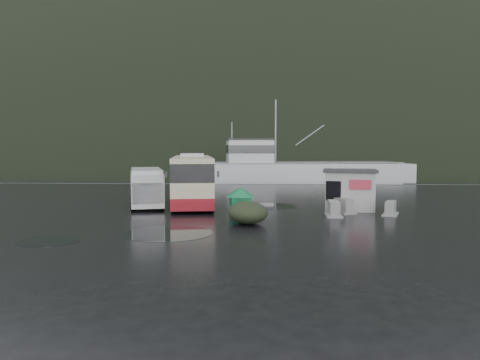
{
  "coord_description": "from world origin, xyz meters",
  "views": [
    {
      "loc": [
        2.66,
        -26.19,
        3.64
      ],
      "look_at": [
        1.46,
        1.58,
        1.7
      ],
      "focal_mm": 35.0,
      "sensor_mm": 36.0,
      "label": 1
    }
  ],
  "objects_px": {
    "waste_bin_right": "(240,210)",
    "jersey_barrier_c": "(342,213)",
    "dome_tent": "(248,223)",
    "waste_bin_left": "(240,216)",
    "coach_bus": "(193,202)",
    "jersey_barrier_a": "(390,215)",
    "white_van": "(147,206)",
    "jersey_barrier_b": "(334,216)",
    "ticket_kiosk": "(349,210)",
    "fishing_trawler": "(301,179)"
  },
  "relations": [
    {
      "from": "dome_tent",
      "to": "jersey_barrier_a",
      "type": "bearing_deg",
      "value": 22.19
    },
    {
      "from": "ticket_kiosk",
      "to": "jersey_barrier_b",
      "type": "distance_m",
      "value": 2.87
    },
    {
      "from": "waste_bin_right",
      "to": "jersey_barrier_c",
      "type": "xyz_separation_m",
      "value": [
        5.72,
        -1.03,
        0.0
      ]
    },
    {
      "from": "coach_bus",
      "to": "waste_bin_left",
      "type": "relative_size",
      "value": 7.65
    },
    {
      "from": "jersey_barrier_a",
      "to": "waste_bin_right",
      "type": "bearing_deg",
      "value": 168.01
    },
    {
      "from": "waste_bin_left",
      "to": "jersey_barrier_b",
      "type": "xyz_separation_m",
      "value": [
        4.94,
        0.26,
        0.0
      ]
    },
    {
      "from": "coach_bus",
      "to": "ticket_kiosk",
      "type": "distance_m",
      "value": 10.27
    },
    {
      "from": "white_van",
      "to": "jersey_barrier_a",
      "type": "distance_m",
      "value": 14.39
    },
    {
      "from": "white_van",
      "to": "jersey_barrier_b",
      "type": "relative_size",
      "value": 3.46
    },
    {
      "from": "dome_tent",
      "to": "jersey_barrier_a",
      "type": "xyz_separation_m",
      "value": [
        7.61,
        3.1,
        0.0
      ]
    },
    {
      "from": "jersey_barrier_a",
      "to": "jersey_barrier_b",
      "type": "height_order",
      "value": "jersey_barrier_b"
    },
    {
      "from": "jersey_barrier_a",
      "to": "jersey_barrier_b",
      "type": "distance_m",
      "value": 3.18
    },
    {
      "from": "ticket_kiosk",
      "to": "white_van",
      "type": "bearing_deg",
      "value": -175.64
    },
    {
      "from": "waste_bin_left",
      "to": "fishing_trawler",
      "type": "xyz_separation_m",
      "value": [
        5.82,
        30.11,
        0.0
      ]
    },
    {
      "from": "jersey_barrier_b",
      "to": "white_van",
      "type": "bearing_deg",
      "value": 161.35
    },
    {
      "from": "dome_tent",
      "to": "jersey_barrier_c",
      "type": "xyz_separation_m",
      "value": [
        5.15,
        3.81,
        0.0
      ]
    },
    {
      "from": "jersey_barrier_c",
      "to": "fishing_trawler",
      "type": "distance_m",
      "value": 28.58
    },
    {
      "from": "dome_tent",
      "to": "jersey_barrier_c",
      "type": "relative_size",
      "value": 1.64
    },
    {
      "from": "waste_bin_left",
      "to": "jersey_barrier_c",
      "type": "height_order",
      "value": "waste_bin_left"
    },
    {
      "from": "jersey_barrier_c",
      "to": "dome_tent",
      "type": "bearing_deg",
      "value": -143.5
    },
    {
      "from": "waste_bin_right",
      "to": "fishing_trawler",
      "type": "xyz_separation_m",
      "value": [
        5.93,
        27.55,
        0.0
      ]
    },
    {
      "from": "coach_bus",
      "to": "dome_tent",
      "type": "xyz_separation_m",
      "value": [
        3.91,
        -8.47,
        0.0
      ]
    },
    {
      "from": "coach_bus",
      "to": "jersey_barrier_a",
      "type": "distance_m",
      "value": 12.71
    },
    {
      "from": "fishing_trawler",
      "to": "jersey_barrier_c",
      "type": "bearing_deg",
      "value": -98.15
    },
    {
      "from": "dome_tent",
      "to": "waste_bin_right",
      "type": "bearing_deg",
      "value": 96.73
    },
    {
      "from": "coach_bus",
      "to": "jersey_barrier_b",
      "type": "bearing_deg",
      "value": -43.6
    },
    {
      "from": "waste_bin_left",
      "to": "waste_bin_right",
      "type": "bearing_deg",
      "value": 92.45
    },
    {
      "from": "waste_bin_right",
      "to": "jersey_barrier_c",
      "type": "distance_m",
      "value": 5.81
    },
    {
      "from": "waste_bin_right",
      "to": "jersey_barrier_b",
      "type": "relative_size",
      "value": 0.82
    },
    {
      "from": "dome_tent",
      "to": "ticket_kiosk",
      "type": "relative_size",
      "value": 0.89
    },
    {
      "from": "ticket_kiosk",
      "to": "jersey_barrier_a",
      "type": "bearing_deg",
      "value": -37.86
    },
    {
      "from": "coach_bus",
      "to": "jersey_barrier_b",
      "type": "relative_size",
      "value": 7.09
    },
    {
      "from": "dome_tent",
      "to": "ticket_kiosk",
      "type": "height_order",
      "value": "ticket_kiosk"
    },
    {
      "from": "dome_tent",
      "to": "coach_bus",
      "type": "bearing_deg",
      "value": 114.78
    },
    {
      "from": "ticket_kiosk",
      "to": "fishing_trawler",
      "type": "height_order",
      "value": "fishing_trawler"
    },
    {
      "from": "waste_bin_right",
      "to": "ticket_kiosk",
      "type": "relative_size",
      "value": 0.44
    },
    {
      "from": "white_van",
      "to": "jersey_barrier_c",
      "type": "height_order",
      "value": "white_van"
    },
    {
      "from": "coach_bus",
      "to": "jersey_barrier_a",
      "type": "bearing_deg",
      "value": -33.3
    },
    {
      "from": "waste_bin_right",
      "to": "jersey_barrier_c",
      "type": "relative_size",
      "value": 0.82
    },
    {
      "from": "white_van",
      "to": "jersey_barrier_c",
      "type": "relative_size",
      "value": 3.44
    },
    {
      "from": "white_van",
      "to": "waste_bin_right",
      "type": "bearing_deg",
      "value": -28.8
    },
    {
      "from": "waste_bin_left",
      "to": "dome_tent",
      "type": "height_order",
      "value": "waste_bin_left"
    },
    {
      "from": "white_van",
      "to": "dome_tent",
      "type": "xyz_separation_m",
      "value": [
        6.44,
        -6.22,
        0.0
      ]
    },
    {
      "from": "waste_bin_left",
      "to": "jersey_barrier_a",
      "type": "height_order",
      "value": "waste_bin_left"
    },
    {
      "from": "coach_bus",
      "to": "waste_bin_left",
      "type": "height_order",
      "value": "coach_bus"
    },
    {
      "from": "waste_bin_left",
      "to": "waste_bin_right",
      "type": "distance_m",
      "value": 2.56
    },
    {
      "from": "coach_bus",
      "to": "jersey_barrier_a",
      "type": "relative_size",
      "value": 7.79
    },
    {
      "from": "waste_bin_left",
      "to": "jersey_barrier_c",
      "type": "bearing_deg",
      "value": 15.27
    },
    {
      "from": "dome_tent",
      "to": "jersey_barrier_a",
      "type": "relative_size",
      "value": 1.81
    },
    {
      "from": "jersey_barrier_a",
      "to": "white_van",
      "type": "bearing_deg",
      "value": 167.49
    }
  ]
}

